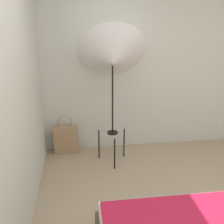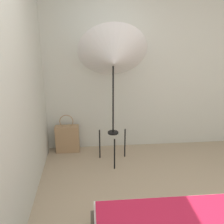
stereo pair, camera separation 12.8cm
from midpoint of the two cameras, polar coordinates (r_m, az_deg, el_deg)
name	(u,v)px [view 1 (the left image)]	position (r m, az deg, el deg)	size (l,w,h in m)	color
wall_back	(133,68)	(4.10, 3.74, 9.63)	(8.00, 0.05, 2.60)	beige
wall_side_left	(23,90)	(2.91, -19.92, 4.50)	(0.05, 8.00, 2.60)	beige
photo_umbrella	(113,58)	(3.49, -0.94, 11.71)	(0.93, 0.75, 1.98)	black
tote_bag	(66,139)	(4.21, -10.86, -5.84)	(0.37, 0.15, 0.62)	#9E7A56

